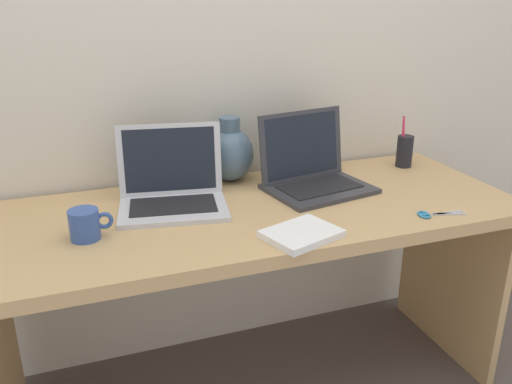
# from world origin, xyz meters

# --- Properties ---
(back_wall) EXTENTS (4.40, 0.04, 2.40)m
(back_wall) POSITION_xyz_m (0.00, 0.37, 1.20)
(back_wall) COLOR beige
(back_wall) RESTS_ON ground
(desk) EXTENTS (1.66, 0.66, 0.71)m
(desk) POSITION_xyz_m (0.00, 0.00, 0.57)
(desk) COLOR tan
(desk) RESTS_ON ground
(laptop_left) EXTENTS (0.36, 0.30, 0.24)m
(laptop_left) POSITION_xyz_m (-0.24, 0.11, 0.77)
(laptop_left) COLOR silver
(laptop_left) RESTS_ON desk
(laptop_right) EXTENTS (0.37, 0.31, 0.25)m
(laptop_right) POSITION_xyz_m (0.24, 0.11, 0.77)
(laptop_right) COLOR #333338
(laptop_right) RESTS_ON desk
(green_vase) EXTENTS (0.17, 0.17, 0.23)m
(green_vase) POSITION_xyz_m (0.00, 0.27, 0.81)
(green_vase) COLOR slate
(green_vase) RESTS_ON desk
(notebook_stack) EXTENTS (0.23, 0.21, 0.02)m
(notebook_stack) POSITION_xyz_m (0.04, -0.25, 0.72)
(notebook_stack) COLOR white
(notebook_stack) RESTS_ON desk
(coffee_mug) EXTENTS (0.12, 0.08, 0.08)m
(coffee_mug) POSITION_xyz_m (-0.51, -0.06, 0.75)
(coffee_mug) COLOR #335199
(coffee_mug) RESTS_ON desk
(pen_cup) EXTENTS (0.06, 0.06, 0.19)m
(pen_cup) POSITION_xyz_m (0.67, 0.20, 0.77)
(pen_cup) COLOR black
(pen_cup) RESTS_ON desk
(scissors) EXTENTS (0.15, 0.06, 0.01)m
(scissors) POSITION_xyz_m (0.48, -0.24, 0.71)
(scissors) COLOR #B7B7BC
(scissors) RESTS_ON desk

